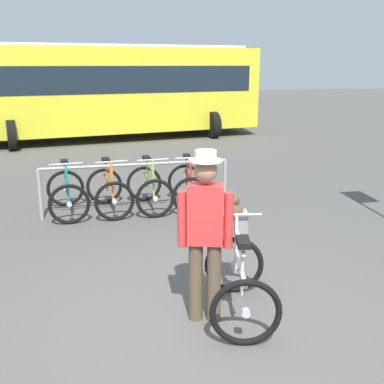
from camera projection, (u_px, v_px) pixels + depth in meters
The scene contains 9 objects.
ground_plane at pixel (195, 328), 4.50m from camera, with size 80.00×80.00×0.00m, color #514F4C.
bike_rack_rail at pixel (136, 175), 7.80m from camera, with size 3.21×0.18×0.88m.
racked_bike_teal at pixel (67, 194), 7.79m from camera, with size 0.78×1.16×0.97m.
racked_bike_orange at pixel (109, 191), 7.95m from camera, with size 0.81×1.18×0.97m.
racked_bike_lime at pixel (149, 189), 8.11m from camera, with size 0.75×1.15×0.97m.
racked_bike_red at pixel (188, 186), 8.27m from camera, with size 0.74×1.14×0.97m.
featured_bicycle at pixel (238, 267), 4.71m from camera, with size 0.85×1.25×1.09m.
person_with_featured_bike at pixel (205, 230), 4.41m from camera, with size 0.51×0.32×1.72m.
bus_distant at pixel (110, 87), 15.52m from camera, with size 10.28×4.54×3.08m.
Camera 1 is at (-0.81, -3.90, 2.49)m, focal length 43.20 mm.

